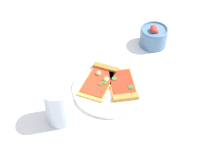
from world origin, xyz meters
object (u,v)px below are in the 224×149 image
object	(u,v)px
pizza_slice_near	(100,79)
soda_glass	(59,105)
salad_bowl	(154,36)
pizza_slice_far	(123,86)
plate	(110,88)

from	to	relation	value
pizza_slice_near	soda_glass	size ratio (longest dim) A/B	1.20
salad_bowl	soda_glass	distance (m)	0.47
salad_bowl	pizza_slice_far	bearing A→B (deg)	-91.17
pizza_slice_near	salad_bowl	distance (m)	0.29
plate	pizza_slice_near	xyz separation A→B (m)	(-0.04, 0.01, 0.01)
pizza_slice_far	soda_glass	bearing A→B (deg)	-122.66
plate	soda_glass	world-z (taller)	soda_glass
pizza_slice_near	salad_bowl	xyz separation A→B (m)	(0.09, 0.27, 0.02)
plate	salad_bowl	size ratio (longest dim) A/B	2.38
pizza_slice_near	salad_bowl	world-z (taller)	salad_bowl
pizza_slice_near	pizza_slice_far	world-z (taller)	pizza_slice_near
plate	pizza_slice_far	world-z (taller)	pizza_slice_far
pizza_slice_near	soda_glass	bearing A→B (deg)	-101.71
plate	pizza_slice_near	distance (m)	0.05
pizza_slice_near	pizza_slice_far	distance (m)	0.08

